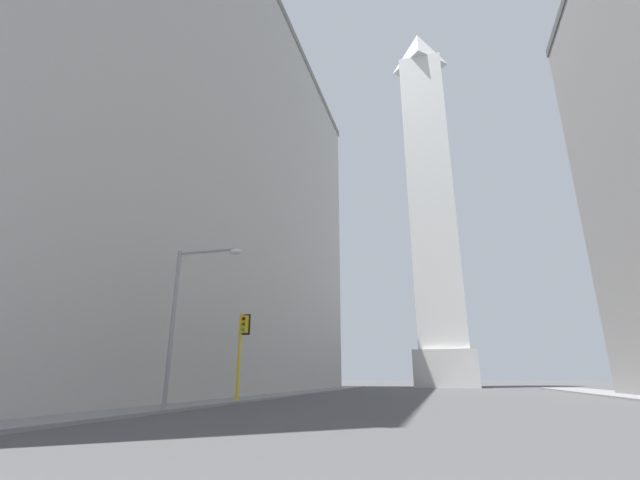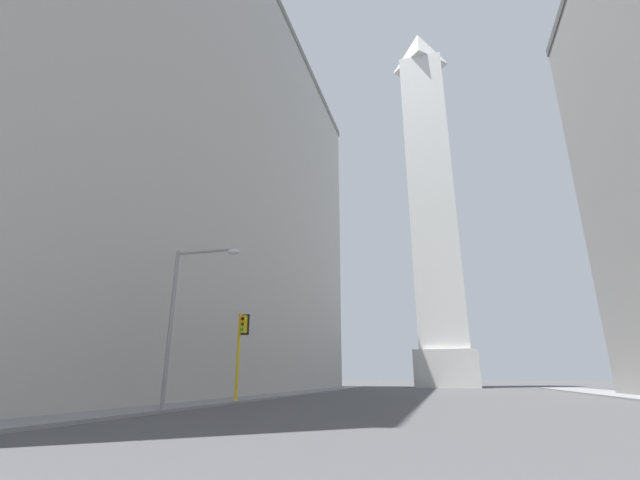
% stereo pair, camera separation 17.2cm
% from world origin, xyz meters
% --- Properties ---
extents(sidewalk_left, '(5.00, 83.32, 0.15)m').
position_xyz_m(sidewalk_left, '(-14.64, 25.00, 0.07)').
color(sidewalk_left, gray).
rests_on(sidewalk_left, ground_plane).
extents(building_left, '(28.75, 60.49, 42.68)m').
position_xyz_m(building_left, '(-29.01, 32.94, 21.35)').
color(building_left, '#B2AFAA').
rests_on(building_left, ground_plane).
extents(obelisk, '(9.18, 9.18, 65.79)m').
position_xyz_m(obelisk, '(0.00, 69.44, 31.57)').
color(obelisk, silver).
rests_on(obelisk, ground_plane).
extents(traffic_light_mid_left, '(0.79, 0.52, 5.49)m').
position_xyz_m(traffic_light_mid_left, '(-12.35, 24.37, 3.62)').
color(traffic_light_mid_left, yellow).
rests_on(traffic_light_mid_left, ground_plane).
extents(street_lamp, '(3.51, 0.36, 7.62)m').
position_xyz_m(street_lamp, '(-11.78, 16.87, 4.78)').
color(street_lamp, gray).
rests_on(street_lamp, ground_plane).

